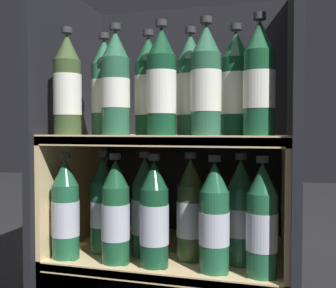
{
  "coord_description": "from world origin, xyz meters",
  "views": [
    {
      "loc": [
        0.25,
        -0.81,
        0.49
      ],
      "look_at": [
        0.0,
        0.14,
        0.45
      ],
      "focal_mm": 42.0,
      "sensor_mm": 36.0,
      "label": 1
    }
  ],
  "objects_px": {
    "bottle_upper_front_2": "(161,85)",
    "bottle_lower_front_3": "(214,220)",
    "bottle_upper_front_3": "(206,84)",
    "bottle_lower_back_2": "(190,212)",
    "bottle_upper_front_4": "(259,82)",
    "bottle_lower_front_2": "(154,217)",
    "bottle_upper_front_0": "(67,88)",
    "bottle_upper_front_1": "(115,86)",
    "bottle_lower_back_0": "(103,207)",
    "bottle_lower_back_3": "(241,214)",
    "bottle_lower_front_1": "(116,215)",
    "bottle_lower_back_1": "(145,209)",
    "bottle_lower_front_4": "(262,223)",
    "bottle_upper_back_0": "(104,90)",
    "bottle_lower_front_0": "(66,212)",
    "bottle_upper_back_2": "(190,88)",
    "bottle_upper_back_3": "(235,87)",
    "bottle_upper_back_1": "(148,89)"
  },
  "relations": [
    {
      "from": "bottle_lower_front_2",
      "to": "bottle_lower_front_1",
      "type": "bearing_deg",
      "value": 180.0
    },
    {
      "from": "bottle_upper_back_2",
      "to": "bottle_lower_front_3",
      "type": "relative_size",
      "value": 1.0
    },
    {
      "from": "bottle_upper_front_1",
      "to": "bottle_lower_front_2",
      "type": "height_order",
      "value": "bottle_upper_front_1"
    },
    {
      "from": "bottle_lower_front_4",
      "to": "bottle_upper_front_1",
      "type": "bearing_deg",
      "value": 180.0
    },
    {
      "from": "bottle_upper_front_0",
      "to": "bottle_lower_back_1",
      "type": "bearing_deg",
      "value": 23.84
    },
    {
      "from": "bottle_upper_front_3",
      "to": "bottle_lower_back_2",
      "type": "relative_size",
      "value": 1.0
    },
    {
      "from": "bottle_upper_front_3",
      "to": "bottle_upper_back_2",
      "type": "xyz_separation_m",
      "value": [
        -0.05,
        0.08,
        -0.0
      ]
    },
    {
      "from": "bottle_lower_front_2",
      "to": "bottle_lower_back_1",
      "type": "distance_m",
      "value": 0.09
    },
    {
      "from": "bottle_lower_front_0",
      "to": "bottle_upper_front_3",
      "type": "bearing_deg",
      "value": -0.0
    },
    {
      "from": "bottle_lower_front_0",
      "to": "bottle_lower_front_1",
      "type": "distance_m",
      "value": 0.13
    },
    {
      "from": "bottle_upper_back_1",
      "to": "bottle_upper_back_2",
      "type": "distance_m",
      "value": 0.11
    },
    {
      "from": "bottle_upper_front_3",
      "to": "bottle_upper_front_1",
      "type": "bearing_deg",
      "value": 180.0
    },
    {
      "from": "bottle_upper_front_4",
      "to": "bottle_upper_back_2",
      "type": "relative_size",
      "value": 1.0
    },
    {
      "from": "bottle_lower_front_1",
      "to": "bottle_lower_front_3",
      "type": "relative_size",
      "value": 1.0
    },
    {
      "from": "bottle_upper_front_1",
      "to": "bottle_lower_back_2",
      "type": "height_order",
      "value": "bottle_upper_front_1"
    },
    {
      "from": "bottle_upper_front_1",
      "to": "bottle_upper_front_3",
      "type": "bearing_deg",
      "value": 0.0
    },
    {
      "from": "bottle_upper_front_3",
      "to": "bottle_upper_back_0",
      "type": "height_order",
      "value": "same"
    },
    {
      "from": "bottle_upper_back_3",
      "to": "bottle_lower_back_1",
      "type": "bearing_deg",
      "value": -180.0
    },
    {
      "from": "bottle_upper_front_2",
      "to": "bottle_lower_front_3",
      "type": "xyz_separation_m",
      "value": [
        0.12,
        0.0,
        -0.3
      ]
    },
    {
      "from": "bottle_lower_front_3",
      "to": "bottle_lower_back_0",
      "type": "relative_size",
      "value": 1.0
    },
    {
      "from": "bottle_lower_front_1",
      "to": "bottle_lower_back_1",
      "type": "relative_size",
      "value": 1.0
    },
    {
      "from": "bottle_upper_front_3",
      "to": "bottle_lower_back_2",
      "type": "xyz_separation_m",
      "value": [
        -0.05,
        0.08,
        -0.3
      ]
    },
    {
      "from": "bottle_upper_back_3",
      "to": "bottle_lower_back_3",
      "type": "distance_m",
      "value": 0.3
    },
    {
      "from": "bottle_upper_front_4",
      "to": "bottle_lower_front_0",
      "type": "xyz_separation_m",
      "value": [
        -0.46,
        0.0,
        -0.3
      ]
    },
    {
      "from": "bottle_upper_back_0",
      "to": "bottle_lower_back_3",
      "type": "distance_m",
      "value": 0.46
    },
    {
      "from": "bottle_upper_front_3",
      "to": "bottle_lower_front_3",
      "type": "height_order",
      "value": "bottle_upper_front_3"
    },
    {
      "from": "bottle_upper_front_1",
      "to": "bottle_lower_front_4",
      "type": "bearing_deg",
      "value": -0.0
    },
    {
      "from": "bottle_upper_front_3",
      "to": "bottle_upper_back_2",
      "type": "relative_size",
      "value": 1.0
    },
    {
      "from": "bottle_upper_front_4",
      "to": "bottle_lower_back_2",
      "type": "bearing_deg",
      "value": 155.17
    },
    {
      "from": "bottle_upper_back_1",
      "to": "bottle_lower_front_2",
      "type": "distance_m",
      "value": 0.31
    },
    {
      "from": "bottle_upper_back_0",
      "to": "bottle_lower_front_3",
      "type": "xyz_separation_m",
      "value": [
        0.29,
        -0.08,
        -0.3
      ]
    },
    {
      "from": "bottle_upper_back_0",
      "to": "bottle_lower_back_2",
      "type": "relative_size",
      "value": 1.0
    },
    {
      "from": "bottle_upper_back_2",
      "to": "bottle_lower_front_2",
      "type": "xyz_separation_m",
      "value": [
        -0.07,
        -0.08,
        -0.3
      ]
    },
    {
      "from": "bottle_lower_front_4",
      "to": "bottle_lower_back_3",
      "type": "height_order",
      "value": "same"
    },
    {
      "from": "bottle_upper_back_0",
      "to": "bottle_lower_back_1",
      "type": "height_order",
      "value": "bottle_upper_back_0"
    },
    {
      "from": "bottle_upper_front_1",
      "to": "bottle_upper_front_2",
      "type": "height_order",
      "value": "same"
    },
    {
      "from": "bottle_upper_front_0",
      "to": "bottle_lower_front_2",
      "type": "relative_size",
      "value": 1.0
    },
    {
      "from": "bottle_upper_front_1",
      "to": "bottle_upper_back_0",
      "type": "xyz_separation_m",
      "value": [
        -0.06,
        0.08,
        -0.0
      ]
    },
    {
      "from": "bottle_lower_back_0",
      "to": "bottle_lower_back_1",
      "type": "relative_size",
      "value": 1.0
    },
    {
      "from": "bottle_upper_back_2",
      "to": "bottle_upper_back_3",
      "type": "xyz_separation_m",
      "value": [
        0.11,
        0.0,
        0.0
      ]
    },
    {
      "from": "bottle_upper_front_4",
      "to": "bottle_lower_front_2",
      "type": "xyz_separation_m",
      "value": [
        -0.23,
        0.0,
        -0.3
      ]
    },
    {
      "from": "bottle_lower_back_0",
      "to": "bottle_lower_back_3",
      "type": "distance_m",
      "value": 0.35
    },
    {
      "from": "bottle_upper_front_1",
      "to": "bottle_lower_front_2",
      "type": "distance_m",
      "value": 0.32
    },
    {
      "from": "bottle_upper_front_0",
      "to": "bottle_lower_back_0",
      "type": "xyz_separation_m",
      "value": [
        0.06,
        0.08,
        -0.3
      ]
    },
    {
      "from": "bottle_upper_back_3",
      "to": "bottle_lower_back_2",
      "type": "height_order",
      "value": "bottle_upper_back_3"
    },
    {
      "from": "bottle_upper_front_2",
      "to": "bottle_lower_front_3",
      "type": "height_order",
      "value": "bottle_upper_front_2"
    },
    {
      "from": "bottle_upper_front_0",
      "to": "bottle_lower_back_2",
      "type": "relative_size",
      "value": 1.0
    },
    {
      "from": "bottle_upper_front_3",
      "to": "bottle_lower_back_3",
      "type": "relative_size",
      "value": 1.0
    },
    {
      "from": "bottle_lower_front_3",
      "to": "bottle_lower_back_3",
      "type": "relative_size",
      "value": 1.0
    },
    {
      "from": "bottle_lower_front_1",
      "to": "bottle_upper_back_2",
      "type": "bearing_deg",
      "value": 24.79
    }
  ]
}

